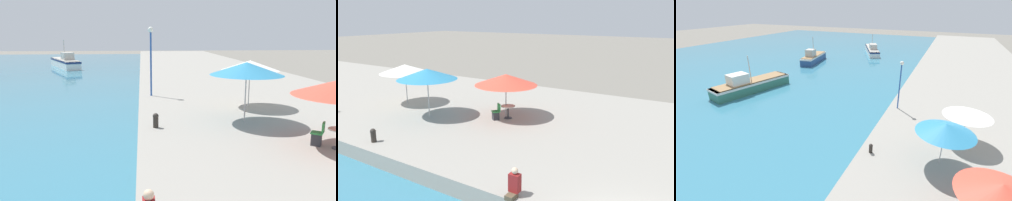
{
  "view_description": "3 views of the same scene",
  "coord_description": "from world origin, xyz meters",
  "views": [
    {
      "loc": [
        0.2,
        -2.02,
        4.77
      ],
      "look_at": [
        1.5,
        14.05,
        1.53
      ],
      "focal_mm": 35.0,
      "sensor_mm": 36.0,
      "label": 1
    },
    {
      "loc": [
        -7.9,
        -0.86,
        6.43
      ],
      "look_at": [
        7.32,
        8.87,
        1.73
      ],
      "focal_mm": 35.0,
      "sensor_mm": 36.0,
      "label": 2
    },
    {
      "loc": [
        4.48,
        -0.09,
        9.85
      ],
      "look_at": [
        -4.0,
        18.0,
        1.33
      ],
      "focal_mm": 24.0,
      "sensor_mm": 36.0,
      "label": 3
    }
  ],
  "objects": [
    {
      "name": "cafe_umbrella_striped",
      "position": [
        6.31,
        16.03,
        3.08
      ],
      "size": [
        3.23,
        3.23,
        2.63
      ],
      "color": "#B7B7B7",
      "rests_on": "quay_promenade"
    },
    {
      "name": "fishing_boat_far",
      "position": [
        -11.06,
        47.57,
        0.83
      ],
      "size": [
        6.5,
        10.88,
        4.0
      ],
      "rotation": [
        0.0,
        0.0,
        0.43
      ],
      "color": "white",
      "rests_on": "water_basin"
    },
    {
      "name": "lamppost",
      "position": [
        0.83,
        19.8,
        3.83
      ],
      "size": [
        0.36,
        0.36,
        4.56
      ],
      "color": "#28519E",
      "rests_on": "quay_promenade"
    },
    {
      "name": "mooring_bollard",
      "position": [
        0.79,
        11.99,
        1.08
      ],
      "size": [
        0.26,
        0.26,
        0.65
      ],
      "color": "#2D2823",
      "rests_on": "quay_promenade"
    },
    {
      "name": "quay_promenade",
      "position": [
        8.0,
        37.0,
        0.37
      ],
      "size": [
        16.0,
        90.0,
        0.73
      ],
      "color": "gray",
      "rests_on": "ground_plane"
    },
    {
      "name": "cafe_chair_left",
      "position": [
        6.65,
        9.11,
        1.06
      ],
      "size": [
        0.58,
        0.58,
        0.91
      ],
      "rotation": [
        0.0,
        0.0,
        0.93
      ],
      "color": "#2D2D33",
      "rests_on": "quay_promenade"
    },
    {
      "name": "cafe_umbrella_white",
      "position": [
        5.02,
        12.68,
        3.25
      ],
      "size": [
        3.39,
        3.39,
        2.81
      ],
      "color": "#B7B7B7",
      "rests_on": "quay_promenade"
    }
  ]
}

